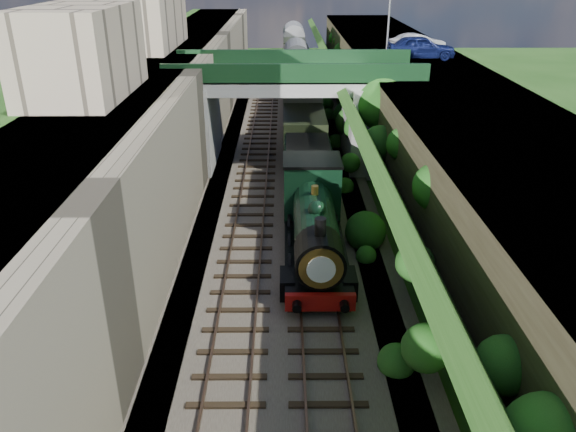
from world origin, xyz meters
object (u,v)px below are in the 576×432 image
object	(u,v)px
locomotive	(314,224)
tender	(308,174)
tree	(381,104)
car_silver	(418,43)
car_blue	(421,47)
lamppost	(390,10)
road_bridge	(301,106)

from	to	relation	value
locomotive	tender	size ratio (longest dim) A/B	1.70
tree	car_silver	size ratio (longest dim) A/B	1.55
locomotive	car_blue	bearing A→B (deg)	65.62
tree	tender	xyz separation A→B (m)	(-4.71, -4.25, -3.03)
locomotive	car_silver	bearing A→B (deg)	67.76
car_blue	tender	bearing A→B (deg)	142.34
tree	lamppost	distance (m)	9.30
locomotive	road_bridge	bearing A→B (deg)	91.07
car_silver	tender	world-z (taller)	car_silver
car_silver	lamppost	bearing A→B (deg)	120.50
car_silver	road_bridge	bearing A→B (deg)	118.54
car_silver	locomotive	size ratio (longest dim) A/B	0.42
locomotive	tender	distance (m)	7.37
car_silver	tender	bearing A→B (deg)	134.83
car_silver	car_blue	bearing A→B (deg)	157.65
car_silver	tree	bearing A→B (deg)	143.95
lamppost	locomotive	bearing A→B (deg)	-107.80
tree	lamppost	world-z (taller)	lamppost
car_blue	car_silver	size ratio (longest dim) A/B	1.15
road_bridge	lamppost	distance (m)	10.22
tree	car_blue	xyz separation A→B (m)	(3.82, 7.22, 2.44)
lamppost	car_silver	bearing A→B (deg)	44.15
road_bridge	lamppost	size ratio (longest dim) A/B	2.67
tree	locomotive	xyz separation A→B (m)	(-4.71, -11.61, -2.75)
road_bridge	tree	world-z (taller)	road_bridge
road_bridge	car_silver	xyz separation A→B (m)	(9.29, 8.42, 2.88)
tree	lamppost	size ratio (longest dim) A/B	1.10
tree	car_blue	distance (m)	8.53
car_blue	car_silver	xyz separation A→B (m)	(0.50, 3.26, -0.13)
road_bridge	locomotive	size ratio (longest dim) A/B	1.56
road_bridge	tree	xyz separation A→B (m)	(4.97, -2.07, 0.57)
car_blue	locomotive	size ratio (longest dim) A/B	0.48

